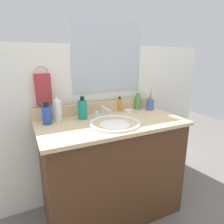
{
  "coord_description": "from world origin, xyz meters",
  "views": [
    {
      "loc": [
        -0.58,
        -1.19,
        1.2
      ],
      "look_at": [
        -0.0,
        0.0,
        0.83
      ],
      "focal_mm": 31.38,
      "sensor_mm": 36.0,
      "label": 1
    }
  ],
  "objects": [
    {
      "name": "countertop",
      "position": [
        0.0,
        0.0,
        0.75
      ],
      "size": [
        1.03,
        0.53,
        0.03
      ],
      "primitive_type": "cube",
      "color": "#D1B284",
      "rests_on": "vanity_cabinet"
    },
    {
      "name": "faucet",
      "position": [
        -0.01,
        0.14,
        0.79
      ],
      "size": [
        0.16,
        0.1,
        0.08
      ],
      "color": "silver",
      "rests_on": "countertop"
    },
    {
      "name": "bottle_mouthwash_teal",
      "position": [
        -0.17,
        0.15,
        0.84
      ],
      "size": [
        0.07,
        0.07,
        0.17
      ],
      "color": "teal",
      "rests_on": "countertop"
    },
    {
      "name": "sink_basin",
      "position": [
        -0.01,
        -0.06,
        0.73
      ],
      "size": [
        0.35,
        0.35,
        0.11
      ],
      "color": "white",
      "rests_on": "countertop"
    },
    {
      "name": "bottle_lotion_white",
      "position": [
        -0.34,
        0.19,
        0.84
      ],
      "size": [
        0.06,
        0.06,
        0.18
      ],
      "color": "white",
      "rests_on": "countertop"
    },
    {
      "name": "soap_bar",
      "position": [
        0.23,
        0.17,
        0.77
      ],
      "size": [
        0.06,
        0.04,
        0.02
      ],
      "primitive_type": "cube",
      "color": "white",
      "rests_on": "countertop"
    },
    {
      "name": "hand_towel",
      "position": [
        -0.42,
        0.27,
        0.98
      ],
      "size": [
        0.11,
        0.04,
        0.22
      ],
      "primitive_type": "cube",
      "color": "#A53338"
    },
    {
      "name": "bottle_shampoo_blue",
      "position": [
        -0.42,
        0.14,
        0.83
      ],
      "size": [
        0.06,
        0.06,
        0.15
      ],
      "color": "#2D4CB2",
      "rests_on": "countertop"
    },
    {
      "name": "backsplash",
      "position": [
        0.0,
        0.25,
        0.81
      ],
      "size": [
        1.03,
        0.02,
        0.09
      ],
      "primitive_type": "cube",
      "color": "#D1B284",
      "rests_on": "countertop"
    },
    {
      "name": "back_wall",
      "position": [
        0.0,
        0.31,
        0.65
      ],
      "size": [
        2.13,
        0.04,
        1.3
      ],
      "primitive_type": "cube",
      "color": "white",
      "rests_on": "ground_plane"
    },
    {
      "name": "towel_ring",
      "position": [
        -0.42,
        0.29,
        1.1
      ],
      "size": [
        0.1,
        0.01,
        0.1
      ],
      "primitive_type": "torus",
      "rotation": [
        1.57,
        0.0,
        0.0
      ],
      "color": "silver"
    },
    {
      "name": "bottle_oil_amber",
      "position": [
        0.18,
        0.23,
        0.82
      ],
      "size": [
        0.04,
        0.04,
        0.12
      ],
      "color": "gold",
      "rests_on": "countertop"
    },
    {
      "name": "bottle_toner_green",
      "position": [
        0.35,
        0.22,
        0.83
      ],
      "size": [
        0.05,
        0.05,
        0.15
      ],
      "color": "#4C9E4C",
      "rests_on": "countertop"
    },
    {
      "name": "mirror_panel",
      "position": [
        0.1,
        0.29,
        1.21
      ],
      "size": [
        0.6,
        0.01,
        0.56
      ],
      "primitive_type": "cube",
      "color": "#B2BCC6"
    },
    {
      "name": "ground_plane",
      "position": [
        0.0,
        0.0,
        0.0
      ],
      "size": [
        6.0,
        6.0,
        0.0
      ],
      "primitive_type": "plane",
      "color": "#66605B"
    },
    {
      "name": "vanity_cabinet",
      "position": [
        0.0,
        0.0,
        0.37
      ],
      "size": [
        0.99,
        0.48,
        0.74
      ],
      "primitive_type": "cube",
      "color": "#4C2D19",
      "rests_on": "ground_plane"
    },
    {
      "name": "cup_blue_plastic",
      "position": [
        0.44,
        0.16,
        0.82
      ],
      "size": [
        0.08,
        0.09,
        0.19
      ],
      "color": "#3F66B7",
      "rests_on": "countertop"
    }
  ]
}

